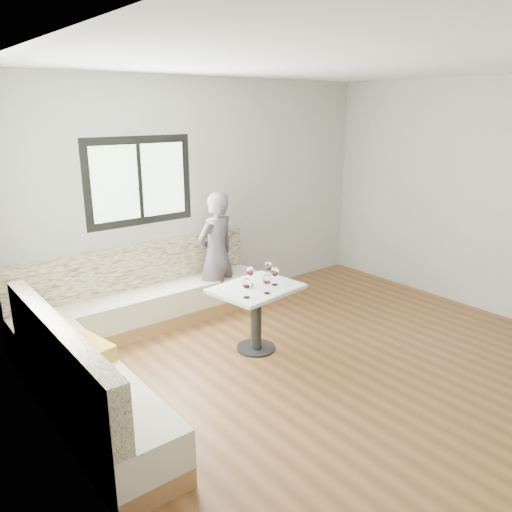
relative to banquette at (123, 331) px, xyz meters
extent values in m
cube|color=brown|center=(1.59, -1.63, -0.33)|extent=(5.00, 5.00, 0.01)
cube|color=white|center=(1.59, -1.63, 2.47)|extent=(5.00, 5.00, 0.01)
cube|color=#B7B7B2|center=(1.59, 0.87, 1.07)|extent=(5.00, 0.01, 2.80)
cube|color=#B7B7B2|center=(-0.91, -1.63, 1.07)|extent=(0.01, 5.00, 2.80)
cube|color=#B7B7B2|center=(4.09, -1.63, 1.07)|extent=(0.01, 5.00, 2.80)
cube|color=black|center=(0.69, 0.86, 1.32)|extent=(1.30, 0.02, 1.00)
cube|color=black|center=(-0.90, -0.73, 1.32)|extent=(0.02, 1.30, 1.00)
cube|color=olive|center=(0.54, 0.60, -0.25)|extent=(2.90, 0.55, 0.16)
cube|color=beige|center=(0.54, 0.60, -0.03)|extent=(2.90, 0.55, 0.29)
cube|color=#F3E7C6|center=(0.54, 0.80, 0.37)|extent=(2.90, 0.14, 0.50)
cube|color=olive|center=(-0.63, -0.80, -0.25)|extent=(0.55, 2.25, 0.16)
cube|color=beige|center=(-0.63, -0.80, -0.03)|extent=(0.55, 2.25, 0.29)
cube|color=#F3E7C6|center=(-0.84, -0.80, 0.37)|extent=(0.14, 2.25, 0.50)
cube|color=gold|center=(-0.62, -0.57, 0.18)|extent=(0.52, 0.52, 0.13)
cylinder|color=black|center=(1.20, -0.61, -0.32)|extent=(0.41, 0.41, 0.02)
cylinder|color=black|center=(1.20, -0.61, 0.00)|extent=(0.11, 0.11, 0.66)
cube|color=white|center=(1.20, -0.61, 0.34)|extent=(0.93, 0.76, 0.04)
imported|color=#534C54|center=(1.46, 0.49, 0.42)|extent=(0.60, 0.45, 1.50)
cylinder|color=white|center=(1.13, -0.54, 0.38)|extent=(0.10, 0.10, 0.04)
sphere|color=black|center=(1.14, -0.53, 0.40)|extent=(0.02, 0.02, 0.02)
sphere|color=black|center=(1.11, -0.54, 0.40)|extent=(0.02, 0.02, 0.02)
sphere|color=black|center=(1.13, -0.56, 0.40)|extent=(0.02, 0.02, 0.02)
cylinder|color=white|center=(0.94, -0.79, 0.37)|extent=(0.06, 0.06, 0.01)
cylinder|color=white|center=(0.94, -0.79, 0.41)|extent=(0.01, 0.01, 0.09)
ellipsoid|color=white|center=(0.94, -0.79, 0.51)|extent=(0.09, 0.09, 0.11)
cylinder|color=#4D0416|center=(0.94, -0.79, 0.48)|extent=(0.06, 0.06, 0.02)
cylinder|color=white|center=(1.17, -0.82, 0.37)|extent=(0.06, 0.06, 0.01)
cylinder|color=white|center=(1.17, -0.82, 0.41)|extent=(0.01, 0.01, 0.09)
ellipsoid|color=white|center=(1.17, -0.82, 0.51)|extent=(0.09, 0.09, 0.11)
cylinder|color=#4D0416|center=(1.17, -0.82, 0.48)|extent=(0.06, 0.06, 0.02)
cylinder|color=white|center=(1.38, -0.68, 0.37)|extent=(0.06, 0.06, 0.01)
cylinder|color=white|center=(1.38, -0.68, 0.41)|extent=(0.01, 0.01, 0.09)
ellipsoid|color=white|center=(1.38, -0.68, 0.51)|extent=(0.09, 0.09, 0.11)
cylinder|color=#4D0416|center=(1.38, -0.68, 0.48)|extent=(0.06, 0.06, 0.02)
cylinder|color=white|center=(1.20, -0.51, 0.37)|extent=(0.06, 0.06, 0.01)
cylinder|color=white|center=(1.20, -0.51, 0.41)|extent=(0.01, 0.01, 0.09)
ellipsoid|color=white|center=(1.20, -0.51, 0.51)|extent=(0.09, 0.09, 0.11)
cylinder|color=#4D0416|center=(1.20, -0.51, 0.48)|extent=(0.06, 0.06, 0.02)
cylinder|color=white|center=(1.45, -0.50, 0.37)|extent=(0.06, 0.06, 0.01)
cylinder|color=white|center=(1.45, -0.50, 0.41)|extent=(0.01, 0.01, 0.09)
ellipsoid|color=white|center=(1.45, -0.50, 0.51)|extent=(0.09, 0.09, 0.11)
cylinder|color=#4D0416|center=(1.45, -0.50, 0.48)|extent=(0.06, 0.06, 0.02)
camera|label=1|loc=(-1.77, -4.34, 2.12)|focal=35.00mm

